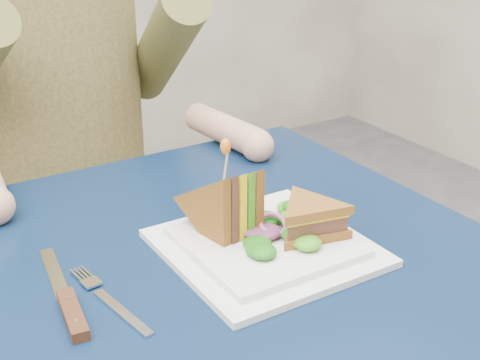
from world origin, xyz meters
TOP-DOWN VIEW (x-y plane):
  - table at (0.00, 0.00)m, footprint 0.75×0.75m
  - chair at (0.00, 0.74)m, footprint 0.42×0.40m
  - diner at (-0.00, 0.62)m, footprint 0.54×0.59m
  - plate at (0.06, -0.03)m, footprint 0.26×0.26m
  - sandwich_flat at (0.11, -0.06)m, footprint 0.14×0.14m
  - sandwich_upright at (0.02, 0.01)m, footprint 0.09×0.15m
  - fork at (-0.17, -0.04)m, footprint 0.04×0.18m
  - knife at (-0.21, -0.03)m, footprint 0.05×0.22m
  - toothpick at (0.02, 0.01)m, footprint 0.01×0.01m
  - toothpick_frill at (0.02, 0.01)m, footprint 0.01×0.01m
  - lettuce_spill at (0.06, -0.02)m, footprint 0.15×0.13m
  - onion_ring at (0.07, -0.03)m, footprint 0.04×0.04m

SIDE VIEW (x-z plane):
  - chair at x=0.00m, z-range 0.08..1.01m
  - table at x=0.00m, z-range 0.29..1.02m
  - fork at x=-0.17m, z-range 0.73..0.74m
  - knife at x=-0.21m, z-range 0.73..0.74m
  - plate at x=0.06m, z-range 0.73..0.75m
  - lettuce_spill at x=0.06m, z-range 0.75..0.77m
  - onion_ring at x=0.07m, z-range 0.75..0.78m
  - sandwich_flat at x=0.11m, z-range 0.75..0.80m
  - sandwich_upright at x=0.02m, z-range 0.71..0.86m
  - toothpick at x=0.02m, z-range 0.82..0.88m
  - toothpick_frill at x=0.02m, z-range 0.87..0.89m
  - diner at x=0.00m, z-range 0.54..1.29m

